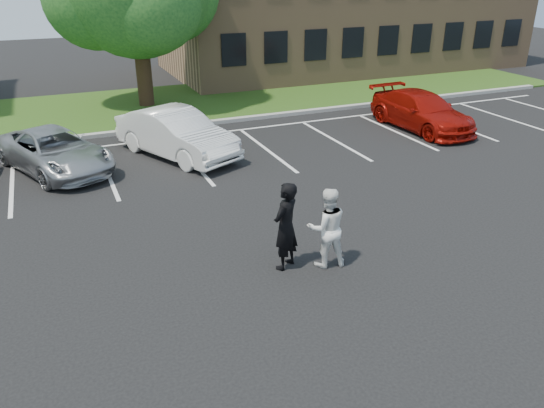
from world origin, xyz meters
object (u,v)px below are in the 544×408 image
(car_red_compact, at_px, (422,111))
(car_silver_minivan, at_px, (55,151))
(man_black_suit, at_px, (286,226))
(car_white_sedan, at_px, (176,134))
(man_white_shirt, at_px, (327,228))

(car_red_compact, bearing_deg, car_silver_minivan, 174.48)
(car_silver_minivan, bearing_deg, car_red_compact, -25.86)
(man_black_suit, distance_m, car_red_compact, 12.23)
(man_black_suit, bearing_deg, car_white_sedan, -121.47)
(man_white_shirt, distance_m, car_silver_minivan, 10.05)
(man_black_suit, xyz_separation_m, car_silver_minivan, (-4.28, 8.37, -0.34))
(man_white_shirt, bearing_deg, car_red_compact, -126.58)
(man_white_shirt, bearing_deg, man_black_suit, -5.87)
(car_red_compact, bearing_deg, man_white_shirt, -140.16)
(man_black_suit, relative_size, car_white_sedan, 0.41)
(man_black_suit, distance_m, car_white_sedan, 8.23)
(man_black_suit, relative_size, car_silver_minivan, 0.42)
(man_black_suit, relative_size, car_red_compact, 0.40)
(car_white_sedan, xyz_separation_m, car_red_compact, (9.88, -0.56, -0.08))
(car_white_sedan, height_order, car_red_compact, car_white_sedan)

